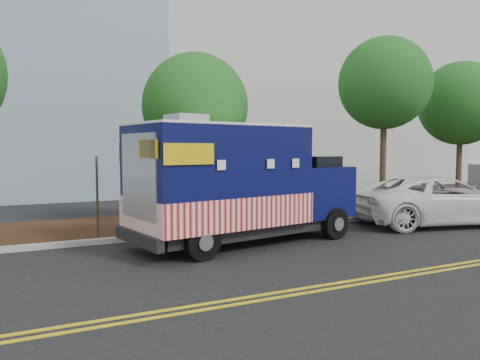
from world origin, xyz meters
name	(u,v)px	position (x,y,z in m)	size (l,w,h in m)	color
ground	(234,242)	(0.00, 0.00, 0.00)	(120.00, 120.00, 0.00)	black
curb	(214,231)	(0.00, 1.40, 0.07)	(120.00, 0.18, 0.15)	#9E9E99
mulch_strip	(190,222)	(0.00, 3.50, 0.07)	(120.00, 4.00, 0.15)	#311B0D
centerline_near	(333,284)	(0.00, -4.45, 0.01)	(120.00, 0.10, 0.01)	gold
centerline_far	(341,287)	(0.00, -4.70, 0.01)	(120.00, 0.10, 0.01)	gold
tree_b	(195,107)	(-0.04, 2.85, 3.98)	(3.46, 3.46, 5.72)	#38281C
tree_c	(385,84)	(8.42, 3.22, 5.27)	(3.79, 3.79, 7.18)	#38281C
tree_d	(461,104)	(13.71, 3.77, 4.71)	(3.93, 3.93, 6.69)	#38281C
sign_post	(97,199)	(-3.38, 1.78, 1.20)	(0.06, 0.06, 2.40)	#473828
food_truck	(236,187)	(-0.03, -0.21, 1.57)	(6.88, 3.48, 3.46)	black
white_car	(439,200)	(7.61, -0.37, 0.83)	(2.77, 6.00, 1.67)	white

